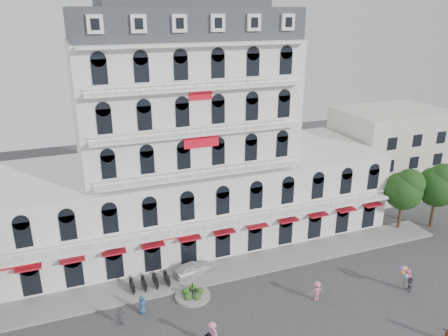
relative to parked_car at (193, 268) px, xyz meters
The scene contains 14 objects.
ground 9.71m from the parked_car, 78.86° to the right, with size 120.00×120.00×0.00m, color #38383A.
sidewalk 2.03m from the parked_car, 14.97° to the right, with size 53.00×4.00×0.16m, color gray.
main_building 12.72m from the parked_car, 77.58° to the left, with size 45.00×15.00×25.80m.
flank_building_east 33.97m from the parked_car, 18.23° to the left, with size 14.00×10.00×12.00m, color beige.
traffic_island 3.70m from the parked_car, 107.91° to the right, with size 3.20×3.20×1.60m.
parked_scooter_row 4.58m from the parked_car, behind, with size 4.40×1.80×1.10m, color black, non-canonical shape.
tree_east_inner 26.32m from the parked_car, ahead, with size 4.40×4.37×7.57m.
tree_east_outer 30.32m from the parked_car, ahead, with size 4.65×4.65×8.05m.
parked_car is the anchor object (origin of this frame).
rider_center 10.20m from the parked_car, 98.70° to the right, with size 1.08×1.63×2.34m.
pedestrian_left 7.12m from the parked_car, 145.17° to the right, with size 0.82×0.53×1.67m, color navy.
pedestrian_mid 9.22m from the parked_car, 148.11° to the right, with size 0.95×0.39×1.62m, color slate.
pedestrian_right 12.12m from the parked_car, 40.73° to the right, with size 1.25×0.72×1.93m, color #D26F93.
balloon_vendor 20.30m from the parked_car, 28.75° to the right, with size 1.36×1.28×2.45m.
Camera 1 is at (-12.26, -26.30, 24.75)m, focal length 35.00 mm.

